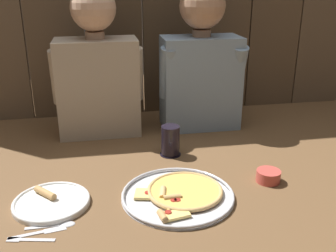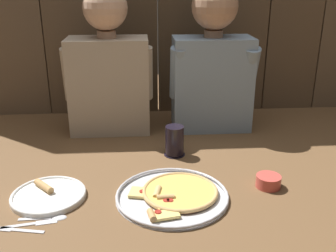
# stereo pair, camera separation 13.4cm
# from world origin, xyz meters

# --- Properties ---
(ground_plane) EXTENTS (3.20, 3.20, 0.00)m
(ground_plane) POSITION_xyz_m (0.00, 0.00, 0.00)
(ground_plane) COLOR brown
(pizza_tray) EXTENTS (0.36, 0.36, 0.03)m
(pizza_tray) POSITION_xyz_m (0.01, -0.07, 0.01)
(pizza_tray) COLOR silver
(pizza_tray) RESTS_ON ground
(dinner_plate) EXTENTS (0.24, 0.24, 0.03)m
(dinner_plate) POSITION_xyz_m (-0.39, -0.04, 0.01)
(dinner_plate) COLOR white
(dinner_plate) RESTS_ON ground
(drinking_glass) EXTENTS (0.08, 0.08, 0.12)m
(drinking_glass) POSITION_xyz_m (0.04, 0.25, 0.06)
(drinking_glass) COLOR black
(drinking_glass) RESTS_ON ground
(dipping_bowl) EXTENTS (0.08, 0.08, 0.04)m
(dipping_bowl) POSITION_xyz_m (0.33, -0.02, 0.02)
(dipping_bowl) COLOR #CC4C42
(dipping_bowl) RESTS_ON ground
(table_fork) EXTENTS (0.13, 0.04, 0.01)m
(table_fork) POSITION_xyz_m (-0.44, -0.21, 0.00)
(table_fork) COLOR silver
(table_fork) RESTS_ON ground
(table_knife) EXTENTS (0.16, 0.04, 0.01)m
(table_knife) POSITION_xyz_m (-0.42, -0.19, 0.00)
(table_knife) COLOR silver
(table_knife) RESTS_ON ground
(table_spoon) EXTENTS (0.14, 0.03, 0.01)m
(table_spoon) POSITION_xyz_m (-0.36, -0.16, 0.00)
(table_spoon) COLOR silver
(table_spoon) RESTS_ON ground
(diner_left) EXTENTS (0.38, 0.20, 0.64)m
(diner_left) POSITION_xyz_m (-0.23, 0.54, 0.31)
(diner_left) COLOR #B2A38E
(diner_left) RESTS_ON ground
(diner_right) EXTENTS (0.38, 0.22, 0.65)m
(diner_right) POSITION_xyz_m (0.23, 0.54, 0.32)
(diner_right) COLOR #849EB7
(diner_right) RESTS_ON ground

